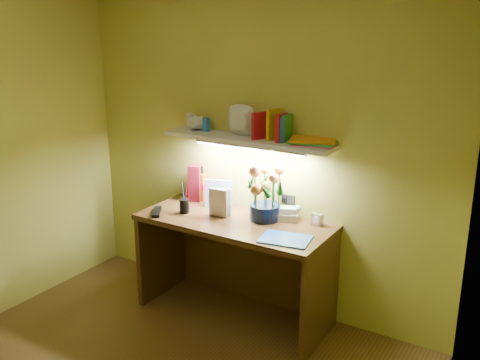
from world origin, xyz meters
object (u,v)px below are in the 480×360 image
Objects in this scene: desk at (234,268)px; whisky_bottle at (202,183)px; desk_clock at (317,219)px; flower_bouquet at (265,193)px; telephone at (285,212)px.

whisky_bottle is (-0.46, 0.25, 0.51)m from desk.
desk is 0.72m from desk_clock.
flower_bouquet reaches higher than desk_clock.
desk_clock is 0.30× the size of whisky_bottle.
desk_clock is at bearing 14.04° from flower_bouquet.
flower_bouquet is 1.42× the size of whisky_bottle.
telephone reaches higher than desk_clock.
telephone is at bearing -163.94° from desk_clock.
whisky_bottle reaches higher than telephone.
telephone is at bearing -4.16° from whisky_bottle.
desk is 17.08× the size of desk_clock.
flower_bouquet reaches higher than whisky_bottle.
desk is at bearing -169.91° from telephone.
desk is 7.60× the size of telephone.
flower_bouquet reaches higher than desk.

